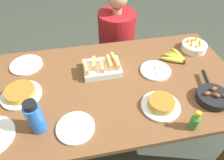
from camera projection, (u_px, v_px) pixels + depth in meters
ground_plane at (112, 137)px, 1.93m from camera, size 14.00×14.00×0.00m
dining_table at (112, 91)px, 1.46m from camera, size 1.83×0.99×0.75m
banana_bunch at (176, 57)px, 1.58m from camera, size 0.19×0.20×0.04m
melon_tray at (102, 67)px, 1.47m from camera, size 0.27×0.20×0.10m
skillet at (213, 96)px, 1.28m from camera, size 0.21×0.34×0.08m
frittata_plate_center at (21, 93)px, 1.30m from camera, size 0.26×0.26×0.06m
frittata_plate_side at (161, 104)px, 1.24m from camera, size 0.24×0.24×0.06m
empty_plate_near_front at (76, 128)px, 1.14m from camera, size 0.22×0.22×0.02m
empty_plate_far_right at (156, 71)px, 1.49m from camera, size 0.23×0.23×0.02m
empty_plate_mid_edge at (26, 65)px, 1.53m from camera, size 0.24×0.24×0.02m
fruit_bowl_mango at (194, 46)px, 1.67m from camera, size 0.20×0.20×0.11m
water_bottle at (35, 117)px, 1.07m from camera, size 0.09×0.09×0.22m
hot_sauce_bottle at (195, 121)px, 1.11m from camera, size 0.05×0.05×0.14m
person_figure at (116, 51)px, 2.18m from camera, size 0.41×0.41×1.13m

